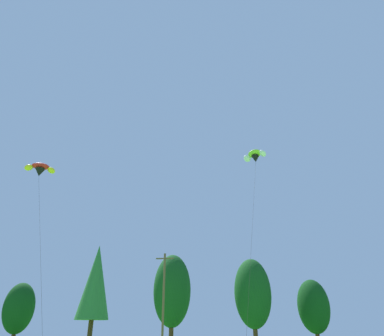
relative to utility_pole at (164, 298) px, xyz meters
name	(u,v)px	position (x,y,z in m)	size (l,w,h in m)	color
treeline_tree_b	(19,308)	(-21.07, 5.81, -0.64)	(4.07, 4.07, 8.41)	#472D19
treeline_tree_c	(96,281)	(-11.60, 8.35, 3.05)	(4.68, 4.68, 14.02)	#472D19
treeline_tree_d	(172,290)	(-0.04, 6.59, 1.54)	(5.04, 5.04, 12.01)	#472D19
treeline_tree_e	(253,293)	(10.79, 6.64, 1.08)	(4.84, 4.84, 11.25)	#472D19
treeline_tree_f	(314,306)	(18.75, 8.17, -0.51)	(4.13, 4.13, 8.63)	#472D19
utility_pole	(164,298)	(0.00, 0.00, 0.00)	(2.20, 0.26, 10.92)	brown
parafoil_kite_high_red_yellow	(40,169)	(-12.29, -10.19, 12.53)	(10.91, 12.39, 17.42)	red
parafoil_kite_mid_lime_white	(255,156)	(11.39, -5.72, 15.22)	(4.32, 15.61, 20.14)	#93D633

